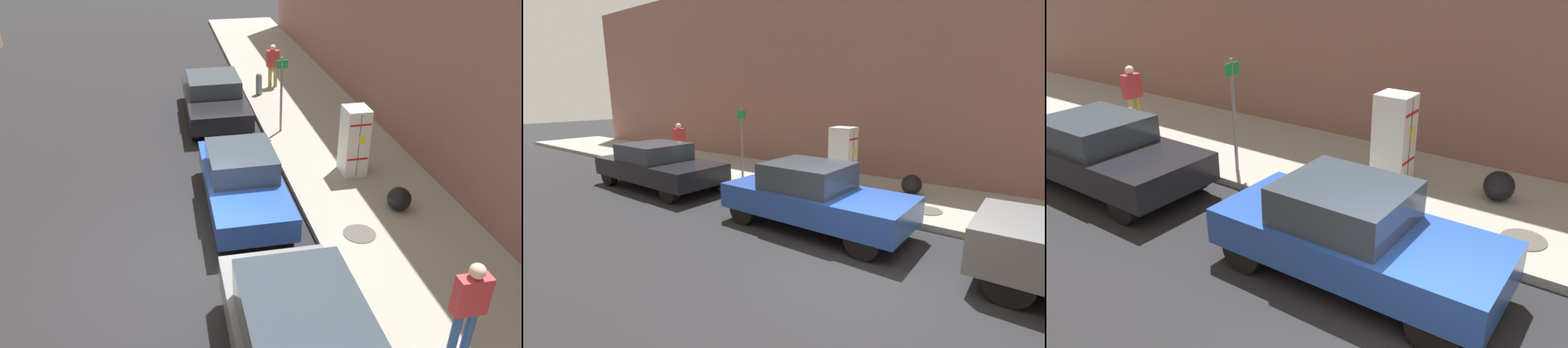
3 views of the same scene
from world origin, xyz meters
The scene contains 9 objects.
sidewalk_slab centered at (-4.50, 0.00, 0.08)m, with size 3.68×44.00×0.15m, color gray.
discarded_refrigerator centered at (-4.39, -2.65, 1.04)m, with size 0.60×0.67×1.79m.
manhole_cover centered at (-3.59, 0.05, 0.16)m, with size 0.70×0.70×0.02m, color #47443F.
street_sign_post centered at (-3.17, -5.58, 1.45)m, with size 0.36×0.07×2.31m.
fire_hydrant centered at (-3.14, -8.94, 0.56)m, with size 0.22×0.22×0.80m.
trash_bag centered at (-4.82, -0.71, 0.43)m, with size 0.55×0.55×0.55m, color black.
pedestrian_standing_near centered at (-3.81, -9.67, 1.07)m, with size 0.46×0.22×1.60m.
parked_sedan_dark centered at (-1.35, -7.45, 0.71)m, with size 1.88×4.36×1.38m.
parked_hatchback_blue centered at (-1.35, -1.74, 0.73)m, with size 1.71×4.06×1.43m.
Camera 3 is at (4.02, 1.24, 4.23)m, focal length 35.00 mm.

